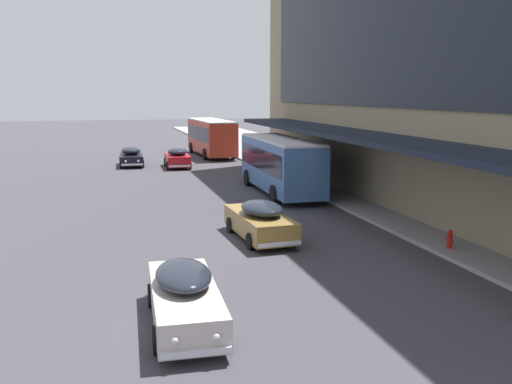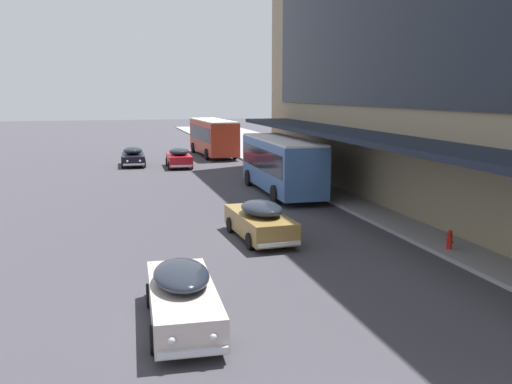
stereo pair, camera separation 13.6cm
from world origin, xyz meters
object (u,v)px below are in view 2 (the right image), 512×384
(transit_bus_kerbside_front, at_px, (281,162))
(fire_hydrant, at_px, (450,240))
(sedan_trailing_mid, at_px, (179,158))
(sedan_trailing_near, at_px, (260,220))
(sedan_second_mid, at_px, (133,156))
(sedan_second_near, at_px, (182,296))
(transit_bus_kerbside_rear, at_px, (213,135))

(transit_bus_kerbside_front, bearing_deg, fire_hydrant, -80.54)
(sedan_trailing_mid, relative_size, fire_hydrant, 6.19)
(sedan_trailing_near, bearing_deg, sedan_second_mid, 98.52)
(sedan_trailing_near, distance_m, fire_hydrant, 7.22)
(sedan_second_mid, height_order, sedan_trailing_near, sedan_trailing_near)
(transit_bus_kerbside_front, relative_size, sedan_second_near, 1.90)
(sedan_second_near, xyz_separation_m, sedan_second_mid, (0.39, 32.67, -0.00))
(sedan_second_mid, distance_m, fire_hydrant, 30.33)
(sedan_trailing_near, relative_size, fire_hydrant, 6.92)
(sedan_second_near, bearing_deg, fire_hydrant, 21.25)
(transit_bus_kerbside_rear, height_order, sedan_trailing_mid, transit_bus_kerbside_rear)
(sedan_second_near, distance_m, sedan_trailing_near, 8.74)
(transit_bus_kerbside_rear, height_order, sedan_second_near, transit_bus_kerbside_rear)
(transit_bus_kerbside_front, distance_m, transit_bus_kerbside_rear, 20.57)
(sedan_trailing_mid, xyz_separation_m, sedan_trailing_near, (0.31, -23.01, 0.01))
(transit_bus_kerbside_front, xyz_separation_m, sedan_trailing_near, (-3.95, -9.82, -1.06))
(sedan_second_near, height_order, sedan_second_mid, sedan_second_mid)
(sedan_second_mid, distance_m, sedan_trailing_near, 25.25)
(transit_bus_kerbside_front, height_order, fire_hydrant, transit_bus_kerbside_front)
(sedan_second_mid, bearing_deg, fire_hydrant, -70.87)
(sedan_trailing_mid, height_order, sedan_second_mid, sedan_trailing_mid)
(sedan_second_mid, bearing_deg, sedan_trailing_mid, -29.79)
(transit_bus_kerbside_front, bearing_deg, sedan_trailing_mid, 107.91)
(sedan_second_mid, relative_size, sedan_trailing_near, 0.90)
(fire_hydrant, bearing_deg, sedan_trailing_near, 149.26)
(sedan_trailing_mid, height_order, sedan_trailing_near, sedan_trailing_near)
(transit_bus_kerbside_rear, relative_size, fire_hydrant, 13.98)
(fire_hydrant, bearing_deg, sedan_second_mid, 109.13)
(fire_hydrant, bearing_deg, sedan_trailing_mid, 103.71)
(fire_hydrant, bearing_deg, sedan_second_near, -158.75)
(sedan_second_near, bearing_deg, sedan_second_mid, 89.32)
(sedan_second_mid, bearing_deg, sedan_trailing_near, -81.48)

